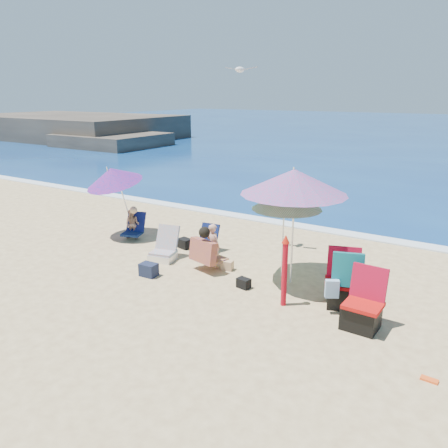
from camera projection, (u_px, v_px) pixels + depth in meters
The scene contains 20 objects.
ground at pixel (210, 292), 8.81m from camera, with size 120.00×120.00×0.00m.
foam at pixel (307, 227), 12.95m from camera, with size 120.00×0.50×0.04m.
headland at pixel (75, 131), 38.54m from camera, with size 20.50×11.50×2.60m.
umbrella_turquoise at pixel (294, 182), 8.63m from camera, with size 2.43×2.43×2.41m.
umbrella_striped at pixel (287, 199), 9.07m from camera, with size 1.62×1.62×1.94m.
umbrella_blue at pixel (113, 176), 11.70m from camera, with size 1.83×1.88×2.05m.
furled_umbrella at pixel (285, 267), 8.04m from camera, with size 0.15×0.15×1.37m.
chair_navy at pixel (206, 246), 10.88m from camera, with size 0.61×0.69×0.68m.
chair_rainbow at pixel (164, 251), 10.45m from camera, with size 0.68×0.79×0.77m.
camp_chair_left at pixel (362, 311), 7.37m from camera, with size 0.63×0.64×1.03m.
camp_chair_right at pixel (344, 286), 8.09m from camera, with size 0.80×0.94×1.12m.
person_center at pixel (209, 248), 9.79m from camera, with size 0.76×0.80×1.03m.
person_left at pixel (133, 224), 11.86m from camera, with size 0.64×0.74×0.91m.
bag_navy_a at pixel (149, 270), 9.52m from camera, with size 0.37×0.28×0.28m.
bag_black_a at pixel (185, 243), 11.24m from camera, with size 0.38×0.31×0.24m.
bag_tan at pixel (227, 265), 9.86m from camera, with size 0.27×0.21×0.21m.
bag_navy_b at pixel (365, 288), 8.59m from camera, with size 0.50×0.41×0.33m.
bag_black_b at pixel (244, 283), 8.95m from camera, with size 0.29×0.22×0.20m.
orange_item at pixel (429, 380), 6.08m from camera, with size 0.24×0.12×0.03m.
seagull at pixel (240, 70), 10.05m from camera, with size 0.78×0.36×0.13m.
Camera 1 is at (4.50, -6.69, 3.79)m, focal length 35.62 mm.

